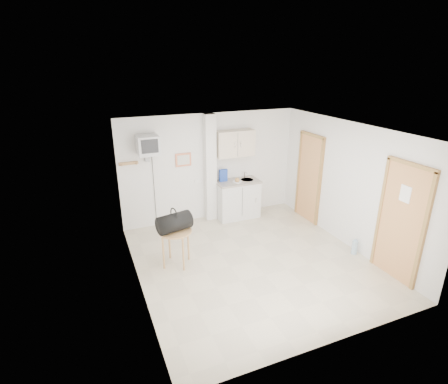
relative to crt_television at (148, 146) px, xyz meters
name	(u,v)px	position (x,y,z in m)	size (l,w,h in m)	color
ground	(252,261)	(1.45, -2.02, -1.94)	(4.50, 4.50, 0.00)	beige
room_envelope	(265,182)	(1.69, -1.93, -0.40)	(4.24, 4.54, 2.55)	white
kitchenette	(237,185)	(2.02, -0.02, -1.13)	(1.03, 0.58, 2.10)	silver
crt_television	(148,146)	(0.00, 0.00, 0.00)	(0.44, 0.45, 2.15)	slate
round_table	(175,235)	(0.09, -1.56, -1.33)	(0.60, 0.60, 0.70)	#AC7A4C
duffel_bag	(174,222)	(0.08, -1.58, -1.06)	(0.66, 0.46, 0.45)	black
water_bottle	(355,247)	(3.43, -2.54, -1.79)	(0.11, 0.11, 0.32)	#96B8CC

